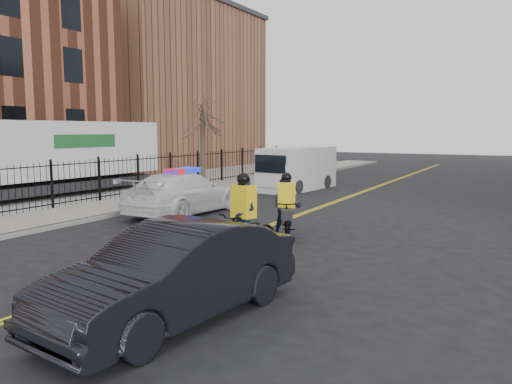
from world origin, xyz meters
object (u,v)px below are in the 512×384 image
(police_cruiser, at_px, (183,193))
(cyclist_near, at_px, (243,228))
(cargo_van, at_px, (296,169))
(dark_sedan, at_px, (175,273))
(semi_trailer, at_px, (55,154))
(cyclist_far, at_px, (286,212))

(police_cruiser, distance_m, cyclist_near, 7.09)
(police_cruiser, distance_m, cargo_van, 9.50)
(cyclist_near, bearing_deg, dark_sedan, -60.92)
(semi_trailer, height_order, cyclist_near, semi_trailer)
(semi_trailer, height_order, cyclist_far, semi_trailer)
(dark_sedan, distance_m, cargo_van, 19.37)
(police_cruiser, xyz_separation_m, cyclist_near, (5.41, -4.59, -0.06))
(dark_sedan, bearing_deg, police_cruiser, 133.34)
(dark_sedan, xyz_separation_m, cargo_van, (-6.08, 18.39, 0.30))
(cyclist_near, relative_size, cyclist_far, 1.17)
(police_cruiser, xyz_separation_m, semi_trailer, (-8.64, 1.11, 1.27))
(police_cruiser, relative_size, cyclist_far, 2.81)
(cargo_van, xyz_separation_m, cyclist_near, (4.90, -14.08, -0.37))
(cargo_van, bearing_deg, dark_sedan, -65.71)
(cargo_van, relative_size, semi_trailer, 0.48)
(cyclist_far, bearing_deg, police_cruiser, 132.80)
(dark_sedan, relative_size, cyclist_far, 2.49)
(police_cruiser, bearing_deg, cargo_van, -94.71)
(police_cruiser, distance_m, semi_trailer, 8.81)
(dark_sedan, relative_size, cyclist_near, 2.14)
(cargo_van, bearing_deg, cyclist_far, -60.94)
(dark_sedan, xyz_separation_m, cyclist_far, (-1.19, 6.91, -0.04))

